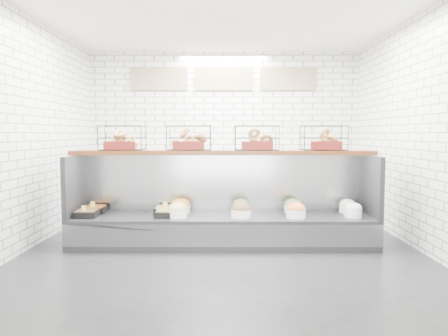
{
  "coord_description": "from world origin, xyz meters",
  "views": [
    {
      "loc": [
        0.04,
        -5.48,
        1.49
      ],
      "look_at": [
        0.02,
        0.45,
        1.02
      ],
      "focal_mm": 35.0,
      "sensor_mm": 36.0,
      "label": 1
    }
  ],
  "objects": [
    {
      "name": "ground",
      "position": [
        0.0,
        0.0,
        0.0
      ],
      "size": [
        5.5,
        5.5,
        0.0
      ],
      "primitive_type": "plane",
      "color": "black",
      "rests_on": "ground"
    },
    {
      "name": "display_case",
      "position": [
        0.01,
        0.34,
        0.33
      ],
      "size": [
        4.0,
        0.9,
        1.2
      ],
      "color": "black",
      "rests_on": "ground"
    },
    {
      "name": "room_shell",
      "position": [
        0.0,
        0.6,
        2.06
      ],
      "size": [
        5.02,
        5.51,
        3.01
      ],
      "color": "white",
      "rests_on": "ground"
    },
    {
      "name": "prep_counter",
      "position": [
        -0.0,
        2.43,
        0.47
      ],
      "size": [
        4.0,
        0.6,
        1.2
      ],
      "color": "#93969B",
      "rests_on": "ground"
    },
    {
      "name": "bagel_shelf",
      "position": [
        0.0,
        0.52,
        1.38
      ],
      "size": [
        4.1,
        0.5,
        0.4
      ],
      "color": "#421F0E",
      "rests_on": "display_case"
    }
  ]
}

